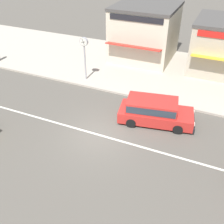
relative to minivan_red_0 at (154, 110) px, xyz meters
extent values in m
plane|color=#544F47|center=(-2.57, -2.61, -0.85)|extent=(160.00, 160.00, 0.00)
cube|color=silver|center=(-2.57, -2.61, -0.84)|extent=(50.40, 0.14, 0.01)
cube|color=#ADA393|center=(-2.57, 7.23, -0.77)|extent=(68.00, 10.00, 0.15)
cube|color=red|center=(0.12, 0.02, -0.33)|extent=(4.80, 2.67, 0.70)
cube|color=red|center=(-0.16, -0.03, 0.37)|extent=(3.32, 2.22, 0.70)
cube|color=#28333D|center=(-0.16, -0.03, 0.37)|extent=(3.21, 2.23, 0.45)
cube|color=black|center=(2.40, 0.45, -0.54)|extent=(0.45, 1.83, 0.28)
cube|color=white|center=(2.25, 1.08, -0.18)|extent=(0.12, 0.25, 0.14)
cube|color=white|center=(2.49, -0.20, -0.18)|extent=(0.12, 0.25, 0.14)
cylinder|color=black|center=(1.34, 1.15, -0.55)|extent=(0.63, 0.33, 0.60)
cylinder|color=black|center=(1.67, -0.60, -0.55)|extent=(0.63, 0.33, 0.60)
cylinder|color=black|center=(-1.42, 0.64, -0.55)|extent=(0.63, 0.33, 0.60)
cylinder|color=black|center=(-1.10, -1.11, -0.55)|extent=(0.63, 0.33, 0.60)
cylinder|color=#9E9EA3|center=(-6.57, 3.24, 0.69)|extent=(0.12, 0.12, 2.76)
cylinder|color=#9E9EA3|center=(-6.57, 3.24, 2.40)|extent=(0.66, 0.18, 0.66)
cylinder|color=white|center=(-6.57, 3.14, 2.40)|extent=(0.58, 0.02, 0.58)
cylinder|color=white|center=(-6.57, 3.33, 2.40)|extent=(0.58, 0.02, 0.58)
cube|color=black|center=(-6.57, 3.13, 2.40)|extent=(0.30, 0.01, 0.09)
cube|color=black|center=(-6.57, 3.13, 2.40)|extent=(0.20, 0.01, 0.45)
cube|color=beige|center=(-3.77, 9.57, 1.55)|extent=(5.26, 5.55, 4.49)
cube|color=#474442|center=(-3.77, 9.57, 3.92)|extent=(5.36, 5.66, 0.24)
cube|color=red|center=(-3.77, 6.45, 1.35)|extent=(4.73, 0.90, 0.28)
cube|color=black|center=(-3.77, 6.78, 3.50)|extent=(4.47, 0.08, 0.44)
camera|label=1|loc=(3.00, -13.37, 9.07)|focal=42.00mm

